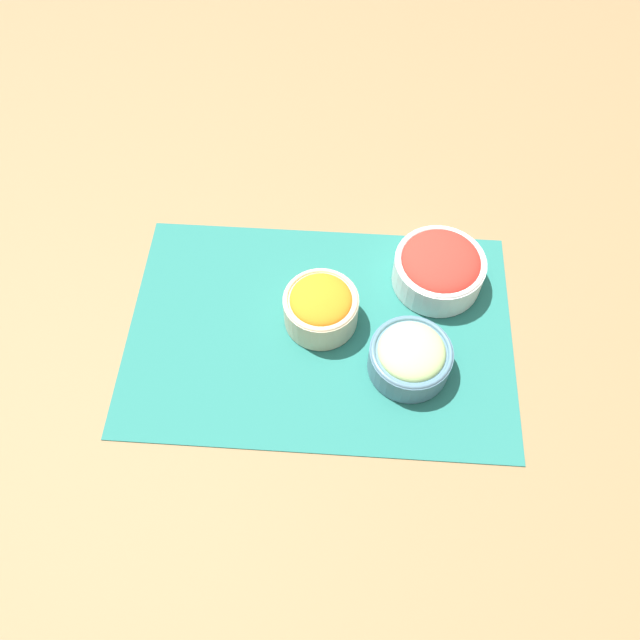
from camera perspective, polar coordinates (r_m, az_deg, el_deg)
The scene contains 5 objects.
ground_plane at distance 0.94m, azimuth 0.00°, elevation -1.06°, with size 3.00×3.00×0.00m, color olive.
placemat at distance 0.94m, azimuth 0.00°, elevation -1.00°, with size 0.58×0.38×0.00m.
tomato_bowl at distance 0.98m, azimuth 10.85°, elevation 4.76°, with size 0.14×0.14×0.07m.
carrot_bowl at distance 0.92m, azimuth 0.12°, elevation 1.25°, with size 0.11×0.11×0.07m.
cucumber_bowl at distance 0.89m, azimuth 8.27°, elevation -3.29°, with size 0.12×0.12×0.07m.
Camera 1 is at (0.03, -0.47, 0.82)m, focal length 35.00 mm.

